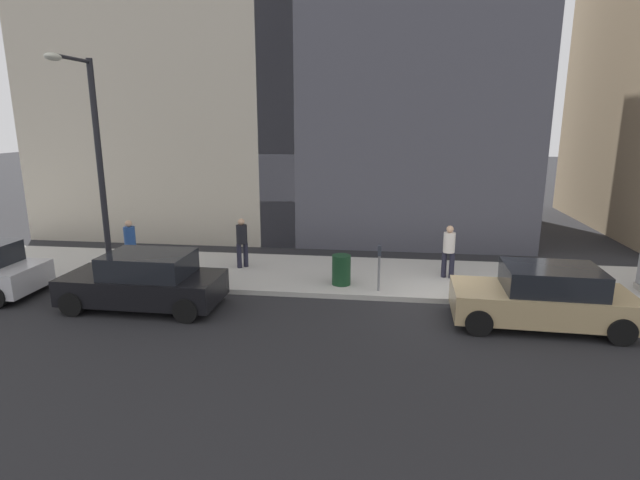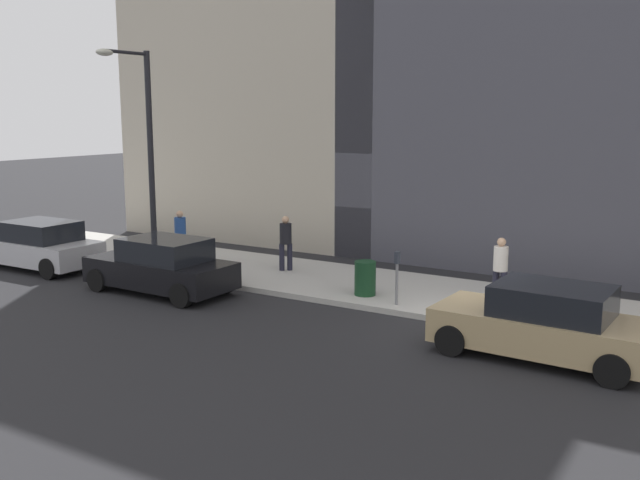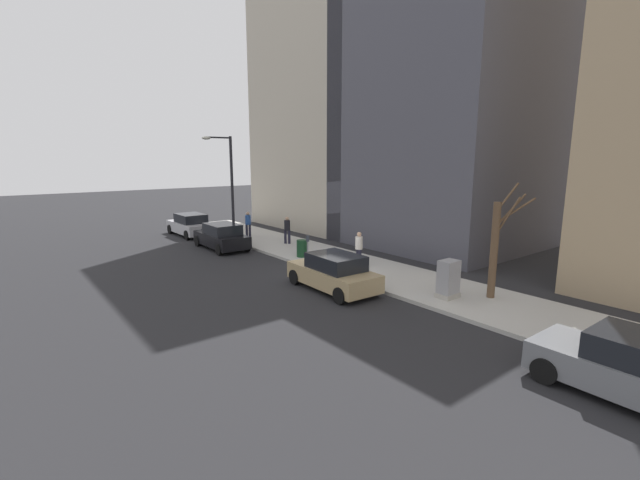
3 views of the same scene
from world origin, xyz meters
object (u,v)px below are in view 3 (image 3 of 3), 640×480
object	(u,v)px
parking_meter	(308,246)
pedestrian_far_corner	(248,223)
parked_car_tan	(334,273)
parked_car_silver	(190,225)
parked_car_grey	(639,370)
pedestrian_midblock	(287,228)
trash_bin	(302,248)
streetlamp	(228,179)
pedestrian_near_meter	(359,247)
office_block_center	(449,108)
parked_car_black	(222,237)
bare_tree	(496,246)
office_tower_right	(349,73)
utility_box	(448,279)

from	to	relation	value
parking_meter	pedestrian_far_corner	distance (m)	8.15
parked_car_tan	parked_car_silver	distance (m)	15.74
parked_car_silver	parked_car_grey	bearing A→B (deg)	-90.84
parking_meter	pedestrian_midblock	world-z (taller)	pedestrian_midblock
parked_car_grey	trash_bin	bearing A→B (deg)	83.14
trash_bin	parked_car_tan	bearing A→B (deg)	-112.24
pedestrian_midblock	pedestrian_far_corner	xyz separation A→B (m)	(-0.76, 3.53, 0.00)
parked_car_silver	parking_meter	xyz separation A→B (m)	(1.49, -11.72, 0.24)
trash_bin	pedestrian_far_corner	distance (m)	7.01
parking_meter	pedestrian_midblock	size ratio (longest dim) A/B	0.81
trash_bin	parking_meter	bearing A→B (deg)	-111.87
streetlamp	pedestrian_midblock	size ratio (longest dim) A/B	3.92
pedestrian_near_meter	office_block_center	size ratio (longest dim) A/B	0.10
parked_car_black	pedestrian_far_corner	bearing A→B (deg)	34.34
parked_car_grey	parked_car_silver	distance (m)	26.13
parked_car_grey	pedestrian_near_meter	distance (m)	12.68
parked_car_grey	parked_car_tan	distance (m)	10.39
pedestrian_near_meter	parking_meter	bearing A→B (deg)	55.10
parked_car_tan	bare_tree	size ratio (longest dim) A/B	0.99
bare_tree	office_block_center	bearing A→B (deg)	45.29
parked_car_grey	pedestrian_far_corner	distance (m)	22.65
pedestrian_midblock	office_tower_right	distance (m)	14.63
parked_car_grey	parked_car_black	size ratio (longest dim) A/B	1.00
office_tower_right	bare_tree	bearing A→B (deg)	-115.63
parking_meter	utility_box	world-z (taller)	utility_box
parked_car_silver	office_tower_right	bearing A→B (deg)	-13.02
bare_tree	pedestrian_midblock	bearing A→B (deg)	91.73
parked_car_silver	parked_car_tan	bearing A→B (deg)	-91.31
parked_car_grey	utility_box	distance (m)	7.09
bare_tree	pedestrian_far_corner	world-z (taller)	bare_tree
parked_car_tan	streetlamp	xyz separation A→B (m)	(1.48, 12.30, 3.28)
office_block_center	office_tower_right	xyz separation A→B (m)	(0.42, 9.60, 3.47)
streetlamp	trash_bin	size ratio (longest dim) A/B	7.22
parking_meter	pedestrian_far_corner	xyz separation A→B (m)	(1.05, 8.08, 0.11)
trash_bin	office_block_center	bearing A→B (deg)	-9.57
parking_meter	office_block_center	distance (m)	12.67
parked_car_tan	trash_bin	xyz separation A→B (m)	(2.10, 5.14, -0.14)
parked_car_black	pedestrian_midblock	distance (m)	3.93
parked_car_grey	office_tower_right	xyz separation A→B (m)	(12.30, 23.46, 11.02)
parked_car_grey	parked_car_black	xyz separation A→B (m)	(-0.18, 20.65, 0.00)
bare_tree	parked_car_tan	bearing A→B (deg)	129.17
parked_car_silver	pedestrian_midblock	bearing A→B (deg)	-66.02
parked_car_black	pedestrian_midblock	size ratio (longest dim) A/B	2.54
parked_car_grey	streetlamp	xyz separation A→B (m)	(1.38, 22.70, 3.28)
parked_car_tan	pedestrian_far_corner	xyz separation A→B (m)	(2.70, 12.10, 0.35)
pedestrian_near_meter	streetlamp	bearing A→B (deg)	28.42
pedestrian_near_meter	pedestrian_far_corner	world-z (taller)	same
bare_tree	office_block_center	world-z (taller)	office_block_center
trash_bin	office_block_center	distance (m)	12.63
pedestrian_midblock	streetlamp	bearing A→B (deg)	165.24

